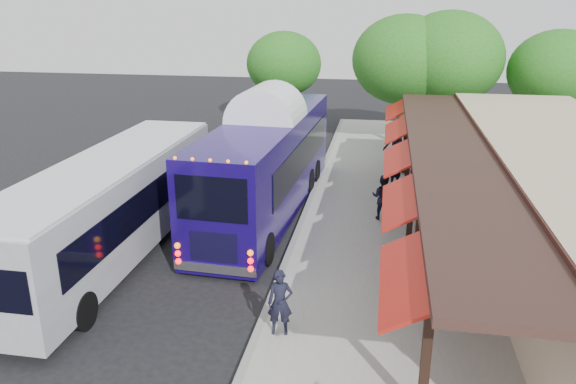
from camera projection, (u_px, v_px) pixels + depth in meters
The scene contains 14 objects.
ground at pixel (270, 301), 15.18m from camera, with size 90.00×90.00×0.00m, color black.
sidewalk at pixel (446, 250), 18.08m from camera, with size 10.00×40.00×0.15m, color #9E9B93.
curb at pixel (295, 239), 18.88m from camera, with size 0.20×40.00×0.16m, color gray.
station_shelter at pixel (567, 205), 16.96m from camera, with size 8.15×20.00×3.60m.
coach_bus at pixel (267, 159), 21.03m from camera, with size 3.19×12.13×3.84m.
city_bus at pixel (112, 204), 17.35m from camera, with size 2.66×11.73×3.15m.
ped_a at pixel (280, 303), 13.20m from camera, with size 0.60×0.39×1.64m, color black.
ped_b at pixel (383, 197), 20.20m from camera, with size 0.81×0.63×1.67m, color black.
ped_c at pixel (396, 173), 23.00m from camera, with size 1.00×0.41×1.70m, color black.
ped_d at pixel (395, 144), 27.34m from camera, with size 1.16×0.67×1.79m, color black.
tree_left at pixel (404, 60), 29.56m from camera, with size 5.52×5.52×7.06m.
tree_mid at pixel (448, 58), 29.14m from camera, with size 5.67×5.67×7.26m.
tree_right at pixel (558, 72), 28.51m from camera, with size 4.97×4.97×6.36m.
tree_far at pixel (284, 64), 34.68m from camera, with size 4.63×4.63×5.93m.
Camera 1 is at (2.76, -13.12, 7.73)m, focal length 35.00 mm.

